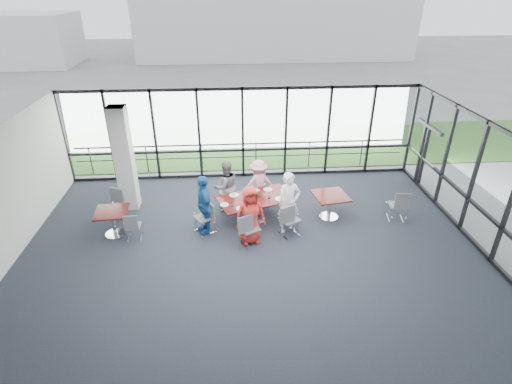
{
  "coord_description": "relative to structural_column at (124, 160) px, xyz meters",
  "views": [
    {
      "loc": [
        -0.52,
        -8.12,
        6.27
      ],
      "look_at": [
        0.21,
        1.6,
        1.1
      ],
      "focal_mm": 28.0,
      "sensor_mm": 36.0,
      "label": 1
    }
  ],
  "objects": [
    {
      "name": "plate_fl",
      "position": [
        3.2,
        -0.89,
        -0.84
      ],
      "size": [
        0.28,
        0.28,
        0.01
      ],
      "primitive_type": "cylinder",
      "color": "white",
      "rests_on": "main_table"
    },
    {
      "name": "hangar_aux",
      "position": [
        -14.4,
        25.0,
        0.4
      ],
      "size": [
        10.0,
        6.0,
        4.0
      ],
      "primitive_type": "cube",
      "color": "silver",
      "rests_on": "ground"
    },
    {
      "name": "curtain_wall_right",
      "position": [
        9.6,
        -3.0,
        0.0
      ],
      "size": [
        0.1,
        10.0,
        3.2
      ],
      "primitive_type": "cube",
      "color": "white",
      "rests_on": "ground"
    },
    {
      "name": "side_table_right",
      "position": [
        6.01,
        -1.09,
        -0.95
      ],
      "size": [
        1.09,
        1.09,
        0.75
      ],
      "rotation": [
        0.0,
        0.0,
        0.17
      ],
      "color": "#3D0F0C",
      "rests_on": "ground"
    },
    {
      "name": "chair_main_end",
      "position": [
        2.35,
        -1.6,
        -1.12
      ],
      "size": [
        0.64,
        0.64,
        0.95
      ],
      "primitive_type": null,
      "rotation": [
        0.0,
        0.0,
        -1.01
      ],
      "color": "slate",
      "rests_on": "ground"
    },
    {
      "name": "ceiling",
      "position": [
        3.6,
        -3.0,
        1.6
      ],
      "size": [
        12.0,
        10.0,
        0.04
      ],
      "primitive_type": "cube",
      "color": "silver",
      "rests_on": "ground"
    },
    {
      "name": "diner_far_left",
      "position": [
        2.97,
        -0.44,
        -0.78
      ],
      "size": [
        0.93,
        0.79,
        1.63
      ],
      "primitive_type": "imported",
      "rotation": [
        0.0,
        0.0,
        3.59
      ],
      "color": "slate",
      "rests_on": "ground"
    },
    {
      "name": "chair_main_fl",
      "position": [
        2.99,
        -0.19,
        -1.15
      ],
      "size": [
        0.53,
        0.53,
        0.9
      ],
      "primitive_type": null,
      "rotation": [
        0.0,
        0.0,
        3.38
      ],
      "color": "slate",
      "rests_on": "ground"
    },
    {
      "name": "condiment_caddy",
      "position": [
        3.79,
        -1.01,
        -0.83
      ],
      "size": [
        0.1,
        0.07,
        0.04
      ],
      "primitive_type": "cube",
      "color": "black",
      "rests_on": "main_table"
    },
    {
      "name": "side_table_left",
      "position": [
        -0.14,
        -1.55,
        -0.97
      ],
      "size": [
        0.92,
        0.92,
        0.75
      ],
      "rotation": [
        0.0,
        0.0,
        0.07
      ],
      "color": "#3D0F0C",
      "rests_on": "ground"
    },
    {
      "name": "green_bottle",
      "position": [
        3.9,
        -1.07,
        -0.75
      ],
      "size": [
        0.05,
        0.05,
        0.2
      ],
      "primitive_type": "cylinder",
      "color": "#1E691E",
      "rests_on": "main_table"
    },
    {
      "name": "chair_spare_la",
      "position": [
        0.43,
        -1.78,
        -1.2
      ],
      "size": [
        0.4,
        0.4,
        0.79
      ],
      "primitive_type": null,
      "rotation": [
        0.0,
        0.0,
        0.02
      ],
      "color": "slate",
      "rests_on": "ground"
    },
    {
      "name": "curtain_wall_back",
      "position": [
        3.6,
        2.0,
        0.0
      ],
      "size": [
        12.0,
        0.1,
        3.2
      ],
      "primitive_type": "cube",
      "color": "white",
      "rests_on": "ground"
    },
    {
      "name": "main_table",
      "position": [
        3.81,
        -1.1,
        -0.96
      ],
      "size": [
        2.36,
        1.76,
        0.75
      ],
      "rotation": [
        0.0,
        0.0,
        0.32
      ],
      "color": "#3D0F0C",
      "rests_on": "ground"
    },
    {
      "name": "menu_a",
      "position": [
        3.76,
        -1.63,
        -0.85
      ],
      "size": [
        0.34,
        0.34,
        0.0
      ],
      "primitive_type": "cube",
      "rotation": [
        0.0,
        0.0,
        0.77
      ],
      "color": "white",
      "rests_on": "main_table"
    },
    {
      "name": "diner_far_right",
      "position": [
        3.97,
        -0.17,
        -0.84
      ],
      "size": [
        1.07,
        0.73,
        1.51
      ],
      "primitive_type": "imported",
      "rotation": [
        0.0,
        0.0,
        3.39
      ],
      "color": "pink",
      "rests_on": "ground"
    },
    {
      "name": "apron",
      "position": [
        3.6,
        7.0,
        -1.62
      ],
      "size": [
        80.0,
        70.0,
        0.02
      ],
      "primitive_type": "cube",
      "color": "slate",
      "rests_on": "ground"
    },
    {
      "name": "chair_spare_lb",
      "position": [
        -0.13,
        -0.78,
        -1.13
      ],
      "size": [
        0.6,
        0.6,
        0.93
      ],
      "primitive_type": null,
      "rotation": [
        0.0,
        0.0,
        2.74
      ],
      "color": "slate",
      "rests_on": "ground"
    },
    {
      "name": "plate_nr",
      "position": [
        4.5,
        -1.22,
        -0.84
      ],
      "size": [
        0.29,
        0.29,
        0.01
      ],
      "primitive_type": "cylinder",
      "color": "white",
      "rests_on": "main_table"
    },
    {
      "name": "chair_spare_r",
      "position": [
        7.96,
        -1.34,
        -1.13
      ],
      "size": [
        0.53,
        0.53,
        0.93
      ],
      "primitive_type": null,
      "rotation": [
        0.0,
        0.0,
        -0.19
      ],
      "color": "slate",
      "rests_on": "ground"
    },
    {
      "name": "tumbler_b",
      "position": [
        4.21,
        -1.16,
        -0.78
      ],
      "size": [
        0.07,
        0.07,
        0.14
      ],
      "primitive_type": "cylinder",
      "color": "white",
      "rests_on": "main_table"
    },
    {
      "name": "diner_end",
      "position": [
        2.37,
        -1.56,
        -0.74
      ],
      "size": [
        0.84,
        1.13,
        1.72
      ],
      "primitive_type": "imported",
      "rotation": [
        0.0,
        0.0,
        -1.26
      ],
      "color": "#1E59A1",
      "rests_on": "ground"
    },
    {
      "name": "tumbler_a",
      "position": [
        3.65,
        -1.41,
        -0.78
      ],
      "size": [
        0.07,
        0.07,
        0.14
      ],
      "primitive_type": "cylinder",
      "color": "white",
      "rests_on": "main_table"
    },
    {
      "name": "menu_b",
      "position": [
        4.72,
        -1.16,
        -0.85
      ],
      "size": [
        0.33,
        0.26,
        0.0
      ],
      "primitive_type": "cube",
      "rotation": [
        0.0,
        0.0,
        -0.19
      ],
      "color": "white",
      "rests_on": "main_table"
    },
    {
      "name": "plate_fr",
      "position": [
        4.22,
        -0.62,
        -0.84
      ],
      "size": [
        0.27,
        0.27,
        0.01
      ],
      "primitive_type": "cylinder",
      "color": "white",
      "rests_on": "main_table"
    },
    {
      "name": "menu_c",
      "position": [
        3.81,
        -0.65,
        -0.85
      ],
      "size": [
        0.35,
        0.31,
        0.0
      ],
      "primitive_type": "cube",
      "rotation": [
        0.0,
        0.0,
        0.49
      ],
      "color": "white",
      "rests_on": "main_table"
    },
    {
      "name": "chair_main_nl",
      "position": [
        3.56,
        -2.27,
        -1.13
      ],
      "size": [
        0.63,
        0.63,
        0.95
      ],
      "primitive_type": null,
      "rotation": [
        0.0,
        0.0,
        0.48
      ],
      "color": "slate",
      "rests_on": "ground"
    },
    {
      "name": "hangar_main",
      "position": [
        7.6,
        29.0,
        1.4
      ],
      "size": [
        24.0,
        10.0,
        6.0
      ],
      "primitive_type": "cube",
      "color": "silver",
      "rests_on": "ground"
    },
    {
      "name": "diner_near_right",
      "position": [
        4.69,
        -1.7,
        -0.71
      ],
      "size": [
        0.74,
        0.61,
        1.78
      ],
      "primitive_type": "imported",
      "rotation": [
        0.0,
        0.0,
        0.24
      ],
      "color": "white",
      "rests_on": "ground"
    },
    {
      "name": "chair_main_fr",
      "position": [
        3.93,
        0.03,
        -1.12
      ],
      "size": [
        0.65,
        0.65,
        0.97
      ],
      "primitive_type": null,
      "rotation": [
        0.0,
        0.0,
        3.66
      ],
      "color": "slate",
      "rests_on": "ground"
    },
    {
      "name": "structural_column",
      "position": [
        0.0,
        0.0,
        0.0
      ],
      "size": [
        0.5,
        0.5,
        3.2
      ],
      "primitive_type": "cube",
      "color": "silver",
      "rests_on": "ground"
    },
    {
      "name": "diner_near_left",
      "position": [
        3.59,
        -2.16,
        -0.78
      ],
      "size": [
        0.9,
        0.68,
        1.64
      ],
      "primitive_type": "imported",
      "rotation": [
        0.0,
        0.0,
        0.22
      ],
      "color": "red",
      "rests_on": "ground"
    },
    {
      "name": "ketchup_bottle",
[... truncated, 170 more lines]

